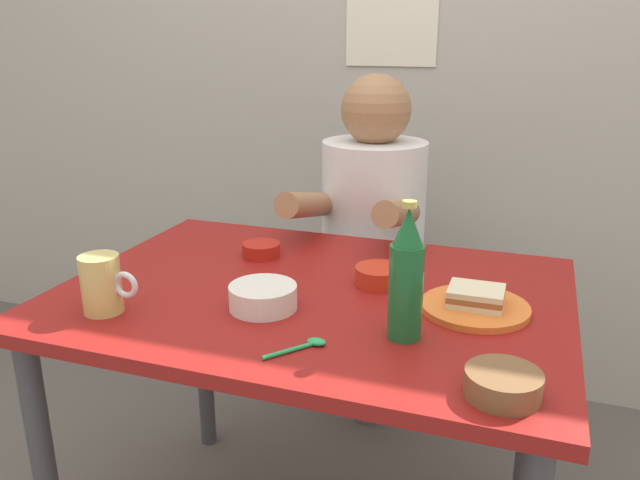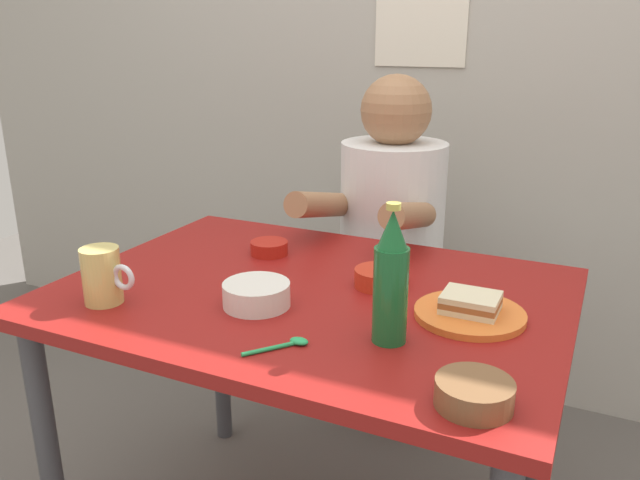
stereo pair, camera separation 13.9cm
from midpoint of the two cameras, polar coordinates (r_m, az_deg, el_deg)
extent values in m
cube|color=#ADA89E|center=(2.29, 13.18, 18.24)|extent=(4.40, 0.08, 2.60)
cube|color=maroon|center=(1.40, 1.97, -5.09)|extent=(1.10, 0.80, 0.03)
cylinder|color=#3F3F44|center=(1.60, -20.88, -18.48)|extent=(0.05, 0.05, 0.71)
cylinder|color=#3F3F44|center=(2.04, -7.12, -8.89)|extent=(0.05, 0.05, 0.71)
cylinder|color=#3F3F44|center=(1.78, 21.64, -14.48)|extent=(0.05, 0.05, 0.71)
cylinder|color=#4C4C51|center=(2.17, 7.89, -11.62)|extent=(0.08, 0.08, 0.41)
cylinder|color=maroon|center=(2.07, 8.15, -6.21)|extent=(0.34, 0.34, 0.04)
cylinder|color=white|center=(1.97, 8.51, 1.22)|extent=(0.32, 0.32, 0.52)
sphere|color=#A0704C|center=(1.90, 9.01, 11.48)|extent=(0.21, 0.21, 0.21)
cylinder|color=#A0704C|center=(1.76, 2.22, 3.18)|extent=(0.07, 0.31, 0.14)
cylinder|color=#A0704C|center=(1.68, 10.41, 2.16)|extent=(0.07, 0.31, 0.14)
cylinder|color=orange|center=(1.31, 16.37, -6.51)|extent=(0.22, 0.22, 0.01)
cube|color=beige|center=(1.31, 16.42, -5.99)|extent=(0.11, 0.09, 0.01)
cube|color=#9E592D|center=(1.30, 16.47, -5.50)|extent=(0.11, 0.09, 0.01)
cube|color=beige|center=(1.30, 16.52, -5.02)|extent=(0.11, 0.09, 0.01)
cylinder|color=#D1BC66|center=(1.36, -16.42, -3.16)|extent=(0.08, 0.08, 0.12)
torus|color=silver|center=(1.32, -14.55, -3.34)|extent=(0.06, 0.01, 0.06)
cylinder|color=#19602D|center=(1.15, 9.84, -5.03)|extent=(0.06, 0.06, 0.18)
cone|color=#19602D|center=(1.11, 10.18, 0.93)|extent=(0.05, 0.05, 0.07)
cylinder|color=#BFB74C|center=(1.10, 10.30, 2.97)|extent=(0.03, 0.03, 0.01)
cylinder|color=silver|center=(1.31, -2.74, -5.00)|extent=(0.14, 0.14, 0.05)
cylinder|color=tan|center=(1.30, -2.75, -4.55)|extent=(0.11, 0.11, 0.02)
cylinder|color=brown|center=(1.02, 17.69, -13.20)|extent=(0.12, 0.12, 0.04)
cylinder|color=brown|center=(1.02, 17.74, -12.75)|extent=(0.10, 0.10, 0.02)
cylinder|color=red|center=(1.42, 8.15, -3.45)|extent=(0.11, 0.11, 0.04)
cylinder|color=#A33521|center=(1.42, 8.16, -3.12)|extent=(0.09, 0.09, 0.02)
cylinder|color=#B21E14|center=(1.61, -2.17, -0.74)|extent=(0.10, 0.10, 0.03)
cylinder|color=maroon|center=(1.61, -2.17, -0.49)|extent=(0.08, 0.08, 0.02)
cylinder|color=#26A559|center=(1.14, -0.95, -9.85)|extent=(0.08, 0.09, 0.01)
ellipsoid|color=#26A559|center=(1.16, 1.56, -9.21)|extent=(0.04, 0.02, 0.01)
camera|label=1|loc=(0.07, -87.17, 0.92)|focal=35.40mm
camera|label=2|loc=(0.07, 92.83, -0.92)|focal=35.40mm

